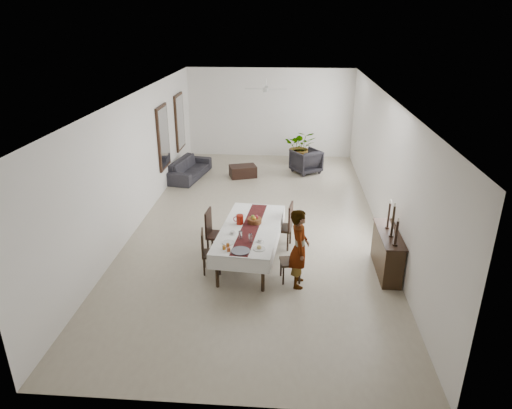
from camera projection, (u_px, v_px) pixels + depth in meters
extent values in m
cube|color=#B3A88E|center=(259.00, 221.00, 11.72)|extent=(6.00, 12.00, 0.00)
cube|color=white|center=(259.00, 95.00, 10.49)|extent=(6.00, 12.00, 0.02)
cube|color=white|center=(270.00, 113.00, 16.63)|extent=(6.00, 0.02, 3.20)
cube|color=white|center=(225.00, 307.00, 5.58)|extent=(6.00, 0.02, 3.20)
cube|color=white|center=(138.00, 159.00, 11.31)|extent=(0.02, 12.00, 3.20)
cube|color=white|center=(384.00, 165.00, 10.90)|extent=(0.02, 12.00, 3.20)
cube|color=black|center=(250.00, 229.00, 9.61)|extent=(1.23, 2.51, 0.05)
cylinder|color=black|center=(217.00, 271.00, 8.77)|extent=(0.08, 0.08, 0.71)
cylinder|color=black|center=(263.00, 275.00, 8.64)|extent=(0.08, 0.08, 0.71)
cylinder|color=black|center=(240.00, 221.00, 10.88)|extent=(0.08, 0.08, 0.71)
cylinder|color=black|center=(277.00, 224.00, 10.74)|extent=(0.08, 0.08, 0.71)
cube|color=white|center=(250.00, 228.00, 9.60)|extent=(1.42, 2.71, 0.01)
cube|color=white|center=(223.00, 232.00, 9.74)|extent=(0.24, 2.60, 0.30)
cube|color=white|center=(278.00, 236.00, 9.57)|extent=(0.24, 2.60, 0.30)
cube|color=silver|center=(238.00, 265.00, 8.47)|extent=(1.19, 0.12, 0.30)
cube|color=white|center=(260.00, 210.00, 10.84)|extent=(1.19, 0.12, 0.30)
cube|color=#521718|center=(250.00, 227.00, 9.60)|extent=(0.58, 2.55, 0.00)
cylinder|color=maroon|center=(240.00, 219.00, 9.73)|extent=(0.16, 0.16, 0.20)
torus|color=maroon|center=(236.00, 219.00, 9.75)|extent=(0.12, 0.03, 0.12)
cylinder|color=silver|center=(250.00, 238.00, 8.95)|extent=(0.07, 0.07, 0.17)
cylinder|color=silver|center=(240.00, 235.00, 9.07)|extent=(0.07, 0.07, 0.17)
cylinder|color=white|center=(260.00, 240.00, 8.99)|extent=(0.09, 0.09, 0.06)
cylinder|color=white|center=(260.00, 241.00, 9.00)|extent=(0.15, 0.15, 0.01)
cylinder|color=silver|center=(233.00, 233.00, 9.31)|extent=(0.09, 0.09, 0.06)
cylinder|color=silver|center=(233.00, 234.00, 9.32)|extent=(0.15, 0.15, 0.01)
cylinder|color=silver|center=(259.00, 249.00, 8.71)|extent=(0.24, 0.24, 0.02)
sphere|color=#DAB86A|center=(259.00, 247.00, 8.70)|extent=(0.09, 0.09, 0.09)
cylinder|color=silver|center=(228.00, 243.00, 8.95)|extent=(0.24, 0.24, 0.02)
cylinder|color=white|center=(240.00, 216.00, 10.15)|extent=(0.24, 0.24, 0.02)
cylinder|color=#45454B|center=(240.00, 251.00, 8.62)|extent=(0.36, 0.36, 0.02)
cylinder|color=#9A3E16|center=(229.00, 249.00, 8.62)|extent=(0.06, 0.06, 0.08)
cylinder|color=#995816|center=(224.00, 248.00, 8.69)|extent=(0.06, 0.06, 0.08)
cylinder|color=brown|center=(228.00, 245.00, 8.78)|extent=(0.06, 0.06, 0.08)
cylinder|color=brown|center=(255.00, 221.00, 9.80)|extent=(0.30, 0.30, 0.10)
sphere|color=maroon|center=(256.00, 217.00, 9.79)|extent=(0.09, 0.09, 0.09)
sphere|color=olive|center=(253.00, 217.00, 9.80)|extent=(0.08, 0.08, 0.08)
sphere|color=gold|center=(254.00, 218.00, 9.73)|extent=(0.09, 0.09, 0.09)
cube|color=black|center=(290.00, 262.00, 8.99)|extent=(0.46, 0.46, 0.04)
cylinder|color=black|center=(300.00, 275.00, 8.94)|extent=(0.05, 0.05, 0.39)
cylinder|color=black|center=(297.00, 267.00, 9.23)|extent=(0.05, 0.05, 0.39)
cylinder|color=black|center=(283.00, 276.00, 8.91)|extent=(0.05, 0.05, 0.39)
cylinder|color=black|center=(281.00, 267.00, 9.21)|extent=(0.05, 0.05, 0.39)
cube|color=black|center=(300.00, 249.00, 8.90)|extent=(0.10, 0.40, 0.50)
cube|color=black|center=(281.00, 228.00, 10.29)|extent=(0.51, 0.51, 0.05)
cylinder|color=black|center=(288.00, 242.00, 10.18)|extent=(0.05, 0.05, 0.44)
cylinder|color=black|center=(290.00, 235.00, 10.51)|extent=(0.05, 0.05, 0.44)
cylinder|color=black|center=(272.00, 240.00, 10.26)|extent=(0.05, 0.05, 0.44)
cylinder|color=black|center=(275.00, 233.00, 10.59)|extent=(0.05, 0.05, 0.44)
cube|color=black|center=(291.00, 216.00, 10.13)|extent=(0.11, 0.45, 0.57)
cube|color=black|center=(212.00, 254.00, 9.30)|extent=(0.44, 0.44, 0.04)
cylinder|color=black|center=(205.00, 259.00, 9.52)|extent=(0.04, 0.04, 0.38)
cylinder|color=black|center=(204.00, 267.00, 9.23)|extent=(0.04, 0.04, 0.38)
cylinder|color=black|center=(220.00, 259.00, 9.54)|extent=(0.04, 0.04, 0.38)
cylinder|color=black|center=(220.00, 266.00, 9.25)|extent=(0.04, 0.04, 0.38)
cube|color=black|center=(202.00, 242.00, 9.19)|extent=(0.09, 0.39, 0.49)
cube|color=black|center=(218.00, 235.00, 9.95)|extent=(0.48, 0.48, 0.05)
cylinder|color=black|center=(212.00, 241.00, 10.23)|extent=(0.05, 0.05, 0.44)
cylinder|color=black|center=(208.00, 248.00, 9.90)|extent=(0.05, 0.05, 0.44)
cylinder|color=black|center=(228.00, 242.00, 10.18)|extent=(0.05, 0.05, 0.44)
cylinder|color=black|center=(224.00, 250.00, 9.85)|extent=(0.05, 0.05, 0.44)
cube|color=black|center=(208.00, 222.00, 9.86)|extent=(0.08, 0.44, 0.56)
imported|color=gray|center=(299.00, 248.00, 8.69)|extent=(0.38, 0.58, 1.59)
cube|color=black|center=(387.00, 253.00, 9.28)|extent=(0.38, 1.42, 0.85)
cube|color=black|center=(390.00, 234.00, 9.11)|extent=(0.42, 1.47, 0.03)
cylinder|color=black|center=(395.00, 245.00, 8.62)|extent=(0.09, 0.09, 0.03)
cylinder|color=black|center=(397.00, 233.00, 8.53)|extent=(0.05, 0.05, 0.47)
cylinder|color=silver|center=(398.00, 219.00, 8.42)|extent=(0.03, 0.03, 0.08)
cylinder|color=black|center=(391.00, 236.00, 8.97)|extent=(0.09, 0.09, 0.03)
cylinder|color=black|center=(393.00, 221.00, 8.85)|extent=(0.05, 0.05, 0.61)
cylinder|color=silver|center=(395.00, 205.00, 8.72)|extent=(0.03, 0.03, 0.08)
cylinder|color=black|center=(387.00, 227.00, 9.32)|extent=(0.09, 0.09, 0.03)
cylinder|color=black|center=(389.00, 215.00, 9.21)|extent=(0.05, 0.05, 0.52)
cylinder|color=white|center=(391.00, 202.00, 9.10)|extent=(0.03, 0.03, 0.08)
imported|color=#2C2A2F|center=(189.00, 168.00, 14.81)|extent=(1.16, 2.16, 0.60)
imported|color=#252227|center=(306.00, 161.00, 15.23)|extent=(1.17, 1.18, 0.78)
cube|color=black|center=(243.00, 171.00, 14.90)|extent=(0.97, 0.79, 0.37)
imported|color=#335421|center=(300.00, 147.00, 16.15)|extent=(1.10, 0.96, 1.20)
cube|color=black|center=(163.00, 137.00, 13.33)|extent=(0.06, 1.05, 1.85)
cube|color=silver|center=(164.00, 137.00, 13.33)|extent=(0.01, 0.90, 1.70)
cube|color=black|center=(180.00, 122.00, 15.27)|extent=(0.06, 1.05, 1.85)
cube|color=silver|center=(181.00, 122.00, 15.27)|extent=(0.01, 0.90, 1.70)
cylinder|color=white|center=(266.00, 82.00, 13.29)|extent=(0.04, 0.04, 0.20)
cylinder|color=silver|center=(266.00, 89.00, 13.37)|extent=(0.16, 0.16, 0.08)
cube|color=silver|center=(267.00, 87.00, 13.69)|extent=(0.10, 0.55, 0.01)
cube|color=silver|center=(265.00, 91.00, 13.05)|extent=(0.10, 0.55, 0.01)
cube|color=silver|center=(278.00, 89.00, 13.35)|extent=(0.55, 0.10, 0.01)
cube|color=silver|center=(254.00, 89.00, 13.39)|extent=(0.55, 0.10, 0.01)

